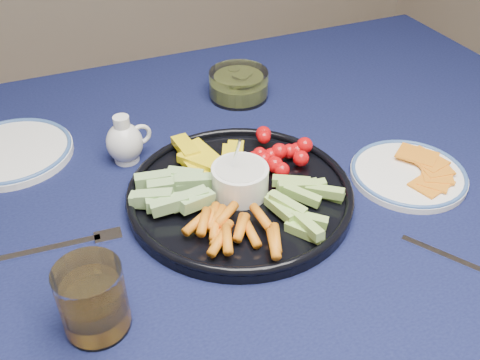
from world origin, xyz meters
name	(u,v)px	position (x,y,z in m)	size (l,w,h in m)	color
dining_table	(187,236)	(0.00, 0.00, 0.66)	(1.67, 1.07, 0.75)	#452617
crudite_platter	(239,190)	(0.08, -0.04, 0.77)	(0.36, 0.36, 0.12)	black
creamer_pitcher	(125,142)	(-0.06, 0.14, 0.78)	(0.08, 0.06, 0.09)	white
pickle_bowl	(239,86)	(0.21, 0.27, 0.77)	(0.12, 0.12, 0.06)	silver
cheese_plate	(409,172)	(0.37, -0.10, 0.76)	(0.19, 0.19, 0.02)	white
juice_tumbler	(94,302)	(-0.18, -0.20, 0.79)	(0.08, 0.08, 0.10)	silver
fork_left	(68,245)	(-0.19, -0.04, 0.75)	(0.19, 0.03, 0.00)	white
fork_right	(470,266)	(0.32, -0.30, 0.75)	(0.10, 0.15, 0.00)	white
side_plate_extra	(11,152)	(-0.25, 0.23, 0.76)	(0.21, 0.21, 0.02)	white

